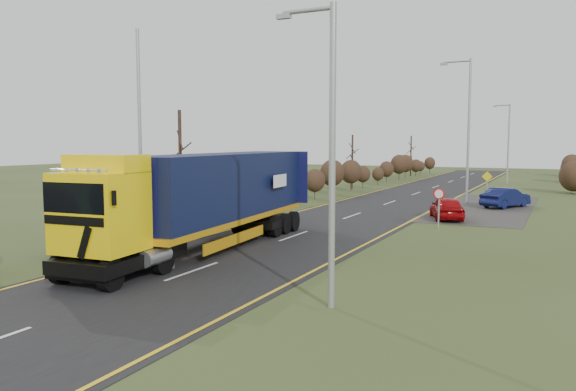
% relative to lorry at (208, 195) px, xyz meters
% --- Properties ---
extents(ground, '(160.00, 160.00, 0.00)m').
position_rel_lorry_xyz_m(ground, '(1.68, 0.57, -2.29)').
color(ground, '#30411B').
rests_on(ground, ground).
extents(road, '(8.00, 120.00, 0.02)m').
position_rel_lorry_xyz_m(road, '(1.68, 10.57, -2.28)').
color(road, black).
rests_on(road, ground).
extents(layby, '(6.00, 18.00, 0.02)m').
position_rel_lorry_xyz_m(layby, '(8.18, 20.57, -2.28)').
color(layby, '#2F2D2A').
rests_on(layby, ground).
extents(lane_markings, '(7.52, 116.00, 0.01)m').
position_rel_lorry_xyz_m(lane_markings, '(1.68, 10.26, -2.26)').
color(lane_markings, yellow).
rests_on(lane_markings, road).
extents(hedgerow, '(2.24, 102.04, 6.05)m').
position_rel_lorry_xyz_m(hedgerow, '(-4.32, 8.46, -0.68)').
color(hedgerow, black).
rests_on(hedgerow, ground).
extents(lorry, '(3.45, 14.68, 4.04)m').
position_rel_lorry_xyz_m(lorry, '(0.00, 0.00, 0.00)').
color(lorry, black).
rests_on(lorry, ground).
extents(car_red_hatchback, '(2.75, 4.14, 1.31)m').
position_rel_lorry_xyz_m(car_red_hatchback, '(7.01, 13.66, -1.64)').
color(car_red_hatchback, '#9E070B').
rests_on(car_red_hatchback, ground).
extents(car_blue_sedan, '(3.04, 4.25, 1.33)m').
position_rel_lorry_xyz_m(car_blue_sedan, '(9.46, 21.22, -1.63)').
color(car_blue_sedan, '#0B103E').
rests_on(car_blue_sedan, ground).
extents(streetlight_near, '(1.71, 0.18, 8.00)m').
position_rel_lorry_xyz_m(streetlight_near, '(7.39, -5.16, 2.09)').
color(streetlight_near, '#9D9FA2').
rests_on(streetlight_near, ground).
extents(streetlight_mid, '(2.14, 0.20, 10.09)m').
position_rel_lorry_xyz_m(streetlight_mid, '(6.75, 21.51, 3.30)').
color(streetlight_mid, '#9D9FA2').
rests_on(streetlight_mid, ground).
extents(streetlight_far, '(1.79, 0.18, 8.38)m').
position_rel_lorry_xyz_m(streetlight_far, '(7.38, 44.75, 2.30)').
color(streetlight_far, '#9D9FA2').
rests_on(streetlight_far, ground).
extents(left_pole, '(0.16, 0.16, 9.49)m').
position_rel_lorry_xyz_m(left_pole, '(-4.53, 1.21, 2.45)').
color(left_pole, '#9D9FA2').
rests_on(left_pole, ground).
extents(speed_sign, '(0.57, 0.10, 2.08)m').
position_rel_lorry_xyz_m(speed_sign, '(7.28, 9.96, -0.86)').
color(speed_sign, '#9D9FA2').
rests_on(speed_sign, ground).
extents(warning_board, '(0.80, 0.11, 2.09)m').
position_rel_lorry_xyz_m(warning_board, '(7.48, 27.70, -1.01)').
color(warning_board, '#9D9FA2').
rests_on(warning_board, ground).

